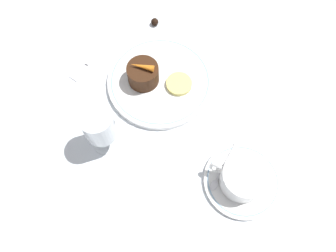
{
  "coord_description": "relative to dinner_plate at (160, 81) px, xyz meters",
  "views": [
    {
      "loc": [
        -0.17,
        0.32,
        0.66
      ],
      "look_at": [
        -0.07,
        0.07,
        0.04
      ],
      "focal_mm": 35.0,
      "sensor_mm": 36.0,
      "label": 1
    }
  ],
  "objects": [
    {
      "name": "coffee_cup",
      "position": [
        -0.24,
        0.16,
        0.03
      ],
      "size": [
        0.12,
        0.09,
        0.05
      ],
      "color": "white",
      "rests_on": "saucer"
    },
    {
      "name": "carrot_garnish",
      "position": [
        0.03,
        0.01,
        0.06
      ],
      "size": [
        0.05,
        0.02,
        0.01
      ],
      "color": "orange",
      "rests_on": "dessert_cake"
    },
    {
      "name": "fork",
      "position": [
        0.18,
        0.0,
        -0.01
      ],
      "size": [
        0.06,
        0.18,
        0.01
      ],
      "color": "silver",
      "rests_on": "ground_plane"
    },
    {
      "name": "spoon",
      "position": [
        -0.2,
        0.15,
        0.0
      ],
      "size": [
        0.03,
        0.12,
        0.0
      ],
      "color": "silver",
      "rests_on": "saucer"
    },
    {
      "name": "wine_glass",
      "position": [
        0.05,
        0.18,
        0.07
      ],
      "size": [
        0.06,
        0.06,
        0.13
      ],
      "color": "silver",
      "rests_on": "ground_plane"
    },
    {
      "name": "ground_plane",
      "position": [
        0.01,
        0.04,
        -0.01
      ],
      "size": [
        3.0,
        3.0,
        0.0
      ],
      "primitive_type": "plane",
      "color": "white"
    },
    {
      "name": "pineapple_slice",
      "position": [
        -0.05,
        -0.0,
        0.01
      ],
      "size": [
        0.06,
        0.06,
        0.01
      ],
      "color": "#EFE075",
      "rests_on": "dinner_plate"
    },
    {
      "name": "dinner_plate",
      "position": [
        0.0,
        0.0,
        0.0
      ],
      "size": [
        0.24,
        0.24,
        0.01
      ],
      "color": "white",
      "rests_on": "ground_plane"
    },
    {
      "name": "dessert_cake",
      "position": [
        0.03,
        0.01,
        0.03
      ],
      "size": [
        0.07,
        0.07,
        0.05
      ],
      "color": "#381E0F",
      "rests_on": "dinner_plate"
    },
    {
      "name": "chocolate_truffle",
      "position": [
        0.08,
        -0.16,
        0.0
      ],
      "size": [
        0.02,
        0.02,
        0.02
      ],
      "color": "black",
      "rests_on": "ground_plane"
    },
    {
      "name": "saucer",
      "position": [
        -0.24,
        0.16,
        -0.0
      ],
      "size": [
        0.16,
        0.16,
        0.01
      ],
      "color": "white",
      "rests_on": "ground_plane"
    }
  ]
}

